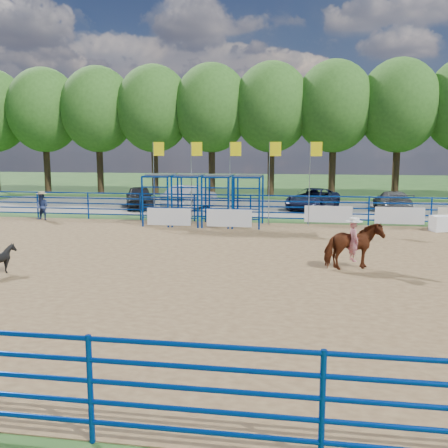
{
  "coord_description": "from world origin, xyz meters",
  "views": [
    {
      "loc": [
        2.71,
        -15.8,
        3.9
      ],
      "look_at": [
        0.03,
        1.0,
        1.3
      ],
      "focal_mm": 40.0,
      "sensor_mm": 36.0,
      "label": 1
    }
  ],
  "objects_px": {
    "announcer_table": "(445,223)",
    "car_b": "(190,197)",
    "spectator_cowboy": "(42,206)",
    "car_d": "(392,201)",
    "car_c": "(313,199)",
    "calf": "(3,259)",
    "car_a": "(139,197)",
    "horse_and_rider": "(353,243)"
  },
  "relations": [
    {
      "from": "announcer_table",
      "to": "car_b",
      "type": "xyz_separation_m",
      "value": [
        -13.77,
        6.36,
        0.4
      ]
    },
    {
      "from": "spectator_cowboy",
      "to": "car_b",
      "type": "relative_size",
      "value": 0.32
    },
    {
      "from": "announcer_table",
      "to": "car_d",
      "type": "xyz_separation_m",
      "value": [
        -1.13,
        7.7,
        0.24
      ]
    },
    {
      "from": "car_b",
      "to": "car_c",
      "type": "height_order",
      "value": "car_b"
    },
    {
      "from": "calf",
      "to": "car_d",
      "type": "distance_m",
      "value": 23.57
    },
    {
      "from": "car_b",
      "to": "car_d",
      "type": "bearing_deg",
      "value": -158.57
    },
    {
      "from": "car_d",
      "to": "car_a",
      "type": "bearing_deg",
      "value": 0.54
    },
    {
      "from": "announcer_table",
      "to": "car_c",
      "type": "distance_m",
      "value": 9.77
    },
    {
      "from": "spectator_cowboy",
      "to": "car_c",
      "type": "xyz_separation_m",
      "value": [
        14.61,
        7.24,
        -0.11
      ]
    },
    {
      "from": "car_d",
      "to": "calf",
      "type": "bearing_deg",
      "value": 47.63
    },
    {
      "from": "announcer_table",
      "to": "car_d",
      "type": "relative_size",
      "value": 0.32
    },
    {
      "from": "car_a",
      "to": "car_d",
      "type": "height_order",
      "value": "car_a"
    },
    {
      "from": "spectator_cowboy",
      "to": "car_a",
      "type": "relative_size",
      "value": 0.36
    },
    {
      "from": "car_c",
      "to": "car_d",
      "type": "xyz_separation_m",
      "value": [
        4.92,
        0.03,
        -0.05
      ]
    },
    {
      "from": "car_d",
      "to": "spectator_cowboy",
      "type": "bearing_deg",
      "value": 16.66
    },
    {
      "from": "spectator_cowboy",
      "to": "car_b",
      "type": "distance_m",
      "value": 9.09
    },
    {
      "from": "calf",
      "to": "car_b",
      "type": "distance_m",
      "value": 17.21
    },
    {
      "from": "calf",
      "to": "car_b",
      "type": "bearing_deg",
      "value": -36.68
    },
    {
      "from": "calf",
      "to": "car_d",
      "type": "xyz_separation_m",
      "value": [
        14.7,
        18.42,
        0.15
      ]
    },
    {
      "from": "car_a",
      "to": "horse_and_rider",
      "type": "bearing_deg",
      "value": -71.67
    },
    {
      "from": "horse_and_rider",
      "to": "car_c",
      "type": "xyz_separation_m",
      "value": [
        -1.02,
        16.08,
        -0.19
      ]
    },
    {
      "from": "car_a",
      "to": "car_c",
      "type": "xyz_separation_m",
      "value": [
        11.14,
        1.17,
        -0.05
      ]
    },
    {
      "from": "calf",
      "to": "car_b",
      "type": "xyz_separation_m",
      "value": [
        2.06,
        17.08,
        0.31
      ]
    },
    {
      "from": "calf",
      "to": "car_c",
      "type": "height_order",
      "value": "car_c"
    },
    {
      "from": "announcer_table",
      "to": "calf",
      "type": "xyz_separation_m",
      "value": [
        -15.84,
        -10.72,
        0.09
      ]
    },
    {
      "from": "car_b",
      "to": "horse_and_rider",
      "type": "bearing_deg",
      "value": 136.01
    },
    {
      "from": "calf",
      "to": "car_d",
      "type": "height_order",
      "value": "car_d"
    },
    {
      "from": "announcer_table",
      "to": "car_a",
      "type": "xyz_separation_m",
      "value": [
        -17.19,
        6.49,
        0.35
      ]
    },
    {
      "from": "horse_and_rider",
      "to": "calf",
      "type": "height_order",
      "value": "horse_and_rider"
    },
    {
      "from": "announcer_table",
      "to": "car_b",
      "type": "bearing_deg",
      "value": 155.21
    },
    {
      "from": "car_b",
      "to": "spectator_cowboy",
      "type": "bearing_deg",
      "value": 56.16
    },
    {
      "from": "car_c",
      "to": "calf",
      "type": "bearing_deg",
      "value": -95.09
    },
    {
      "from": "calf",
      "to": "car_d",
      "type": "relative_size",
      "value": 0.21
    },
    {
      "from": "announcer_table",
      "to": "horse_and_rider",
      "type": "relative_size",
      "value": 0.59
    },
    {
      "from": "calf",
      "to": "horse_and_rider",
      "type": "bearing_deg",
      "value": -107.74
    },
    {
      "from": "announcer_table",
      "to": "car_b",
      "type": "distance_m",
      "value": 15.18
    },
    {
      "from": "horse_and_rider",
      "to": "spectator_cowboy",
      "type": "xyz_separation_m",
      "value": [
        -15.63,
        8.84,
        -0.07
      ]
    },
    {
      "from": "announcer_table",
      "to": "car_c",
      "type": "xyz_separation_m",
      "value": [
        -6.05,
        7.66,
        0.3
      ]
    },
    {
      "from": "horse_and_rider",
      "to": "car_b",
      "type": "distance_m",
      "value": 17.17
    },
    {
      "from": "spectator_cowboy",
      "to": "car_d",
      "type": "xyz_separation_m",
      "value": [
        19.53,
        7.27,
        -0.17
      ]
    },
    {
      "from": "horse_and_rider",
      "to": "car_d",
      "type": "distance_m",
      "value": 16.58
    },
    {
      "from": "announcer_table",
      "to": "horse_and_rider",
      "type": "xyz_separation_m",
      "value": [
        -5.03,
        -8.41,
        0.48
      ]
    }
  ]
}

